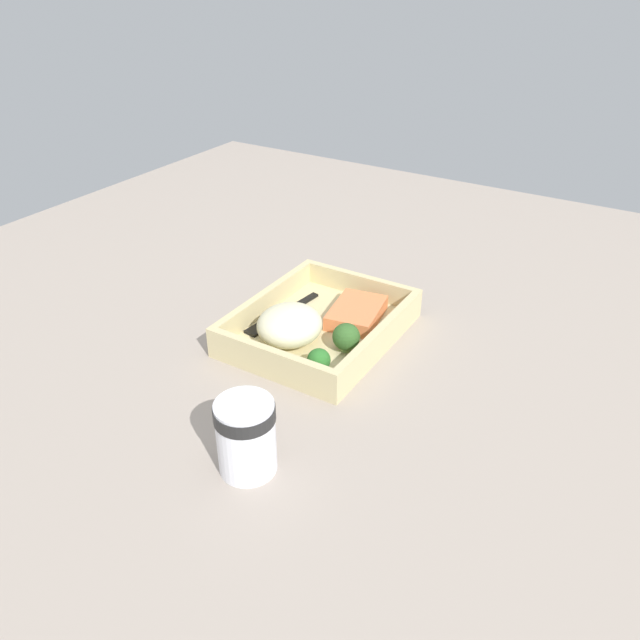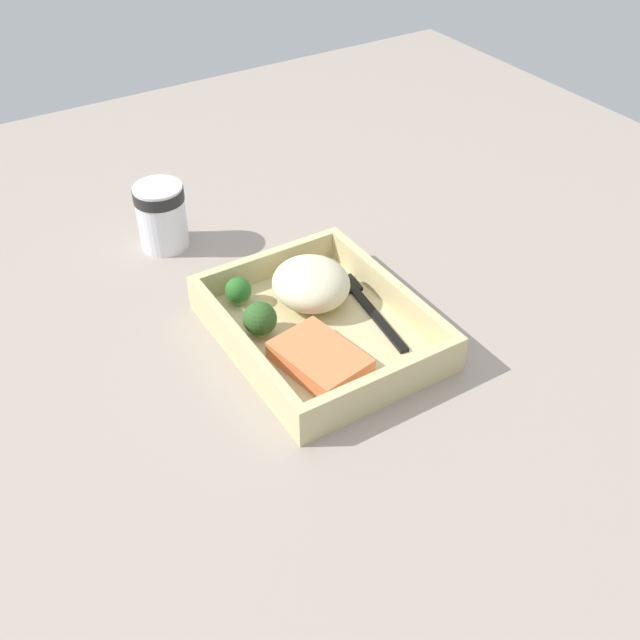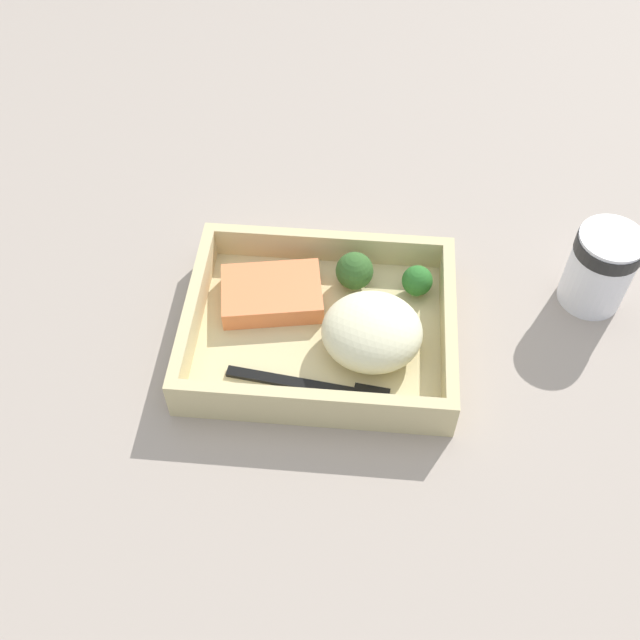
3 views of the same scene
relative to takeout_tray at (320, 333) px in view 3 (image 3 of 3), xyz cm
name	(u,v)px [view 3 (image 3 of 3)]	position (x,y,z in cm)	size (l,w,h in cm)	color
ground_plane	(320,342)	(0.00, 0.00, -1.60)	(160.00, 160.00, 2.00)	gray
takeout_tray	(320,333)	(0.00, 0.00, 0.00)	(26.68, 21.32, 1.20)	#C8B884
tray_rim	(320,318)	(0.00, 0.00, 2.36)	(26.68, 21.32, 3.53)	#C8B884
salmon_fillet	(272,294)	(-5.30, 3.34, 1.72)	(10.23, 7.10, 2.24)	#E87B48
mashed_potatoes	(372,332)	(5.21, -1.95, 3.32)	(9.84, 9.35, 5.45)	beige
broccoli_floret_1	(354,271)	(3.07, 6.21, 2.79)	(3.96, 3.96, 4.24)	#84A960
broccoli_floret_2	(417,281)	(9.61, 5.68, 2.49)	(3.20, 3.20, 3.55)	#85A466
fork	(318,387)	(0.43, -7.13, 0.82)	(15.88, 3.57, 0.44)	black
paper_cup	(602,265)	(28.12, 7.69, 4.48)	(6.76, 6.76, 9.10)	white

